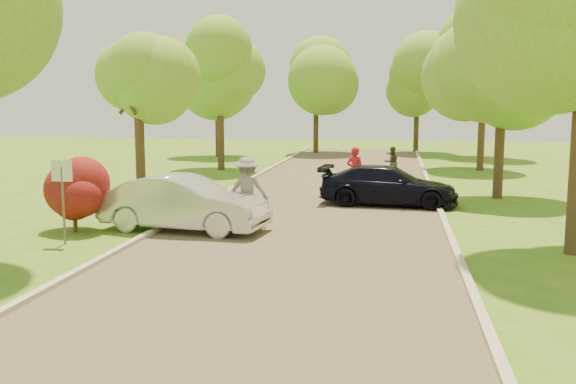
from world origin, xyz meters
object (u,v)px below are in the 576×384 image
Objects in this scene: longboard at (247,223)px; person_striped at (355,171)px; silver_sedan at (184,204)px; dark_sedan at (388,186)px; street_sign at (62,184)px; person_olive at (392,162)px; skateboarder at (247,190)px.

person_striped is at bearing -125.91° from longboard.
dark_sedan is (5.64, 5.50, -0.08)m from silver_sedan.
silver_sedan is (2.50, 2.13, -0.78)m from street_sign.
person_olive is at bearing -121.52° from longboard.
longboard is 0.69× the size of person_olive.
person_olive is at bearing 4.06° from dark_sedan.
silver_sedan is 7.87m from dark_sedan.
street_sign is 5.10m from skateboarder.
silver_sedan reaches higher than person_olive.
skateboarder is (0.00, -0.00, 0.98)m from longboard.
street_sign is 1.45× the size of person_olive.
street_sign is at bearing 137.61° from dark_sedan.
person_olive reaches higher than longboard.
street_sign is at bearing 21.63° from longboard.
person_striped is (4.34, 7.57, 0.17)m from silver_sedan.
longboard is at bearing 143.80° from dark_sedan.
longboard is 0.98m from skateboarder.
longboard is at bearing 88.24° from person_striped.
longboard is 0.54× the size of person_striped.
skateboarder reaches higher than dark_sedan.
street_sign is at bearing 21.63° from skateboarder.
dark_sedan is at bearing 43.12° from street_sign.
dark_sedan reaches higher than longboard.
street_sign is 0.46× the size of silver_sedan.
person_striped is at bearing -125.91° from skateboarder.
dark_sedan is 2.50× the size of skateboarder.
silver_sedan is at bearing 13.05° from longboard.
longboard is 7.31m from person_striped.
person_striped is 1.28× the size of person_olive.
person_olive is (0.06, 8.24, 0.05)m from dark_sedan.
person_olive is (5.70, 13.74, -0.03)m from silver_sedan.
person_striped is at bearing 54.80° from street_sign.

